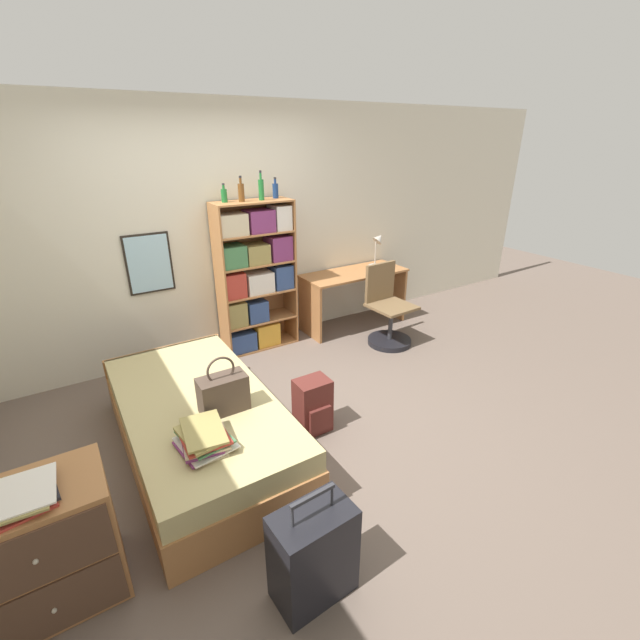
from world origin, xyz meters
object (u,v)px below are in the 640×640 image
Objects in this scene: bottle_green at (224,195)px; bottle_clear at (261,189)px; desk_chair at (388,319)px; backpack at (313,406)px; book_stack_on_bed at (203,439)px; handbag at (223,393)px; magazine_pile_on_dresser at (21,496)px; suitcase at (313,554)px; desk at (354,287)px; desk_lamp at (378,244)px; bed at (199,424)px; bottle_brown at (241,192)px; bottle_blue at (275,190)px; bookcase at (254,277)px; dresser at (44,548)px.

bottle_clear is at bearing -8.04° from bottle_green.
desk_chair is 1.98× the size of backpack.
book_stack_on_bed is at bearing -162.34° from backpack.
handbag is 1.26m from magazine_pile_on_dresser.
suitcase reaches higher than backpack.
desk is (2.52, 1.87, -0.02)m from book_stack_on_bed.
desk_lamp is (3.82, 2.14, 0.26)m from magazine_pile_on_dresser.
bed is 0.89m from backpack.
desk_lamp is at bearing 29.26° from magazine_pile_on_dresser.
bottle_brown is at bearing 179.12° from desk_lamp.
desk_chair is (-0.37, -0.68, -0.70)m from desk_lamp.
bottle_blue is (0.19, 0.06, -0.03)m from bottle_clear.
bottle_green is 2.24m from desk_chair.
bookcase is at bearing 45.56° from magazine_pile_on_dresser.
handbag reaches higher than book_stack_on_bed.
handbag is 0.32× the size of desk.
handbag is at bearing 22.91° from dresser.
handbag is 2.29m from bottle_clear.
bottle_blue is 1.90m from desk_chair.
bookcase is 1.77× the size of desk_chair.
handbag is 1.95m from bookcase.
bottle_clear is (1.37, 1.95, 1.22)m from book_stack_on_bed.
suitcase is at bearing -84.24° from bed.
bookcase is at bearing 59.18° from handbag.
desk_lamp is 1.04m from desk_chair.
bottle_clear reaches higher than bookcase.
bookcase reaches higher than backpack.
dresser is 1.93m from backpack.
bottle_brown is 1.84m from desk.
suitcase is 0.96× the size of dresser.
book_stack_on_bed is at bearing -146.54° from desk_lamp.
handbag reaches higher than backpack.
bed is 0.65m from book_stack_on_bed.
desk is (2.25, 2.74, 0.23)m from suitcase.
handbag is 2.16m from bottle_green.
bed is at bearing 95.76° from suitcase.
bottle_green is (0.87, 1.44, 1.47)m from bed.
bottle_clear reaches higher than bed.
desk_chair is (1.57, -0.75, -1.41)m from bottle_green.
bottle_green is 0.20× the size of desk_chair.
bottle_blue is at bearing 45.16° from bed.
desk_lamp is at bearing 39.76° from backpack.
desk is at bearing -171.28° from desk_lamp.
magazine_pile_on_dresser reaches higher than suitcase.
bottle_brown reaches higher than handbag.
magazine_pile_on_dresser is (-1.14, -0.51, 0.13)m from handbag.
book_stack_on_bed is 2.68m from bottle_clear.
bed is 8.10× the size of bottle_brown.
suitcase reaches higher than book_stack_on_bed.
desk is at bearing -5.15° from bottle_green.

